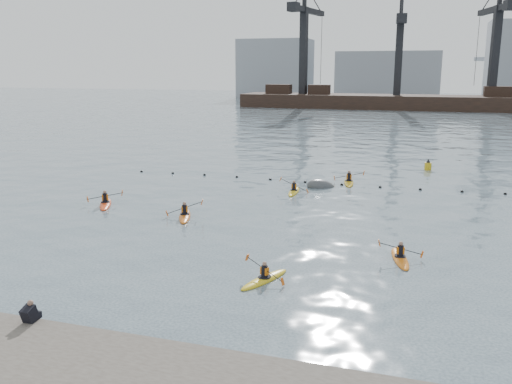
% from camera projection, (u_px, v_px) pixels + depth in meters
% --- Properties ---
extents(ground, '(400.00, 400.00, 0.00)m').
position_uv_depth(ground, '(236.00, 290.00, 22.62)').
color(ground, '#384851').
rests_on(ground, ground).
extents(float_line, '(33.24, 0.73, 0.24)m').
position_uv_depth(float_line, '(324.00, 183.00, 43.71)').
color(float_line, black).
rests_on(float_line, ground).
extents(barge_pier, '(72.00, 19.30, 29.50)m').
position_uv_depth(barge_pier, '(395.00, 100.00, 124.53)').
color(barge_pier, black).
rests_on(barge_pier, ground).
extents(skyline, '(141.00, 28.00, 22.00)m').
position_uv_depth(skyline, '(414.00, 68.00, 159.61)').
color(skyline, gray).
rests_on(skyline, ground).
extents(kayaker_0, '(2.24, 3.44, 1.24)m').
position_uv_depth(kayaker_0, '(185.00, 215.00, 33.83)').
color(kayaker_0, '#D16113').
rests_on(kayaker_0, ground).
extents(kayaker_1, '(2.02, 3.10, 1.13)m').
position_uv_depth(kayaker_1, '(264.00, 279.00, 23.66)').
color(kayaker_1, gold).
rests_on(kayaker_1, ground).
extents(kayaker_2, '(2.34, 3.48, 1.15)m').
position_uv_depth(kayaker_2, '(105.00, 203.00, 36.83)').
color(kayaker_2, red).
rests_on(kayaker_2, ground).
extents(kayaker_3, '(2.23, 3.24, 1.25)m').
position_uv_depth(kayaker_3, '(294.00, 191.00, 40.57)').
color(kayaker_3, yellow).
rests_on(kayaker_3, ground).
extents(kayaker_4, '(2.18, 3.30, 1.11)m').
position_uv_depth(kayaker_4, '(400.00, 258.00, 26.27)').
color(kayaker_4, orange).
rests_on(kayaker_4, ground).
extents(kayaker_5, '(2.45, 3.71, 1.20)m').
position_uv_depth(kayaker_5, '(349.00, 182.00, 43.82)').
color(kayaker_5, gold).
rests_on(kayaker_5, ground).
extents(mooring_buoy, '(2.89, 2.47, 1.63)m').
position_uv_depth(mooring_buoy, '(321.00, 187.00, 42.39)').
color(mooring_buoy, '#3D3F42').
rests_on(mooring_buoy, ground).
extents(nav_buoy, '(0.62, 0.62, 1.13)m').
position_uv_depth(nav_buoy, '(428.00, 166.00, 49.51)').
color(nav_buoy, yellow).
rests_on(nav_buoy, ground).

